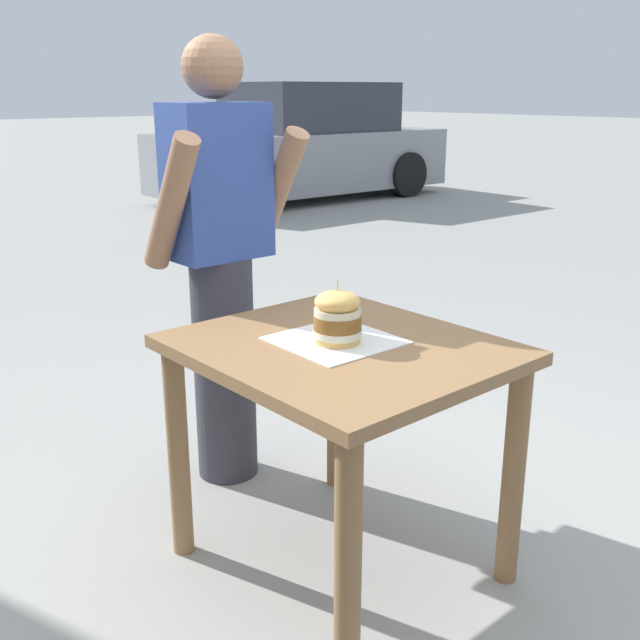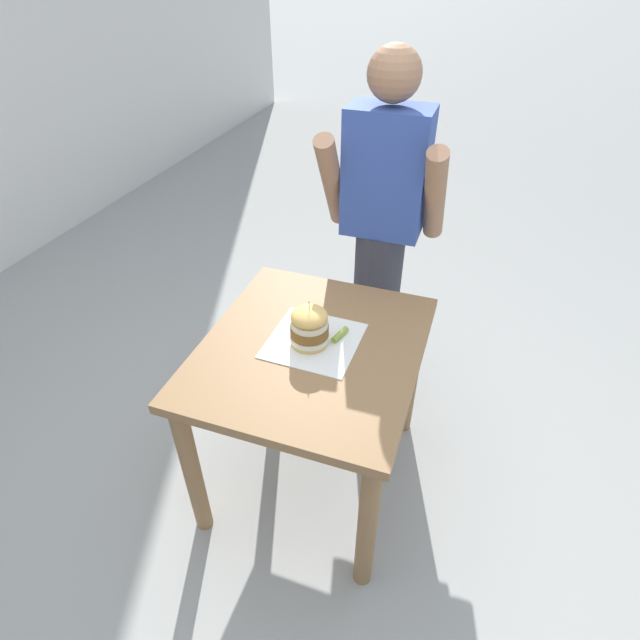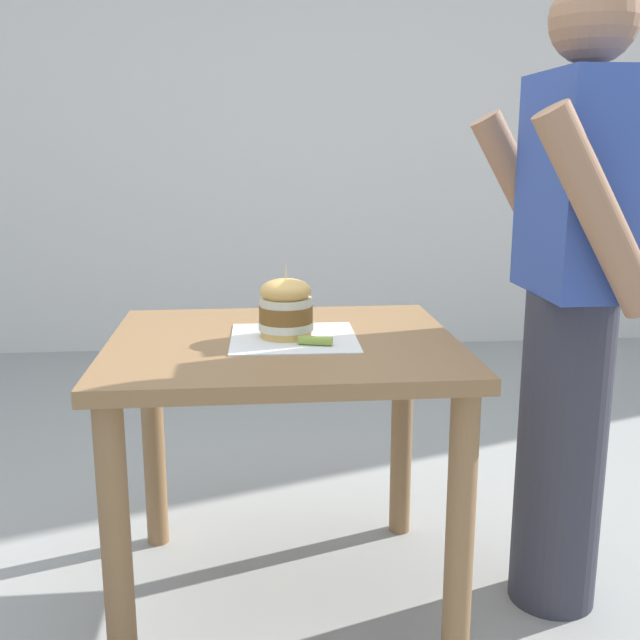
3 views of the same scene
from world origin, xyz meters
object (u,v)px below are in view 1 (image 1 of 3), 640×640
at_px(pickle_spear, 345,326).
at_px(diner_across_table, 221,261).
at_px(patio_table, 341,387).
at_px(parked_car_near_curb, 304,147).
at_px(sandwich, 337,317).

distance_m(pickle_spear, diner_across_table, 0.69).
relative_size(pickle_spear, diner_across_table, 0.05).
xyz_separation_m(patio_table, parked_car_near_curb, (5.52, 6.78, 0.09)).
relative_size(pickle_spear, parked_car_near_curb, 0.02).
relative_size(patio_table, sandwich, 4.76).
relative_size(patio_table, parked_car_near_curb, 0.22).
bearing_deg(diner_across_table, pickle_spear, -89.33).
distance_m(diner_across_table, parked_car_near_curb, 8.12).
relative_size(sandwich, diner_across_table, 0.12).
distance_m(patio_table, sandwich, 0.23).
height_order(sandwich, parked_car_near_curb, parked_car_near_curb).
bearing_deg(diner_across_table, patio_table, -96.02).
height_order(sandwich, diner_across_table, diner_across_table).
bearing_deg(diner_across_table, parked_car_near_curb, 47.86).
xyz_separation_m(patio_table, diner_across_table, (0.08, 0.76, 0.26)).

